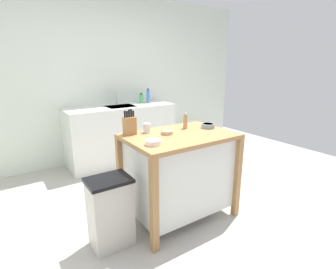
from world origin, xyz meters
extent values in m
plane|color=#ADA8A0|center=(0.00, 0.00, 0.00)|extent=(6.79, 6.79, 0.00)
cube|color=silver|center=(0.00, 2.18, 1.30)|extent=(5.79, 0.10, 2.60)
cube|color=#9E7042|center=(0.12, 0.04, 0.86)|extent=(1.05, 0.73, 0.04)
cube|color=silver|center=(0.12, 0.04, 0.47)|extent=(0.95, 0.63, 0.74)
cube|color=#9E7042|center=(-0.37, -0.29, 0.42)|extent=(0.06, 0.06, 0.84)
cube|color=#9E7042|center=(0.61, -0.29, 0.42)|extent=(0.06, 0.06, 0.84)
cube|color=#9E7042|center=(-0.37, 0.38, 0.42)|extent=(0.06, 0.06, 0.84)
cube|color=#9E7042|center=(0.61, 0.38, 0.42)|extent=(0.06, 0.06, 0.84)
cube|color=#9E7042|center=(-0.28, 0.31, 0.97)|extent=(0.11, 0.09, 0.17)
cylinder|color=black|center=(-0.33, 0.31, 1.09)|extent=(0.02, 0.02, 0.07)
cylinder|color=black|center=(-0.31, 0.31, 1.08)|extent=(0.02, 0.02, 0.06)
cylinder|color=black|center=(-0.28, 0.31, 1.09)|extent=(0.02, 0.02, 0.07)
cylinder|color=black|center=(-0.26, 0.31, 1.09)|extent=(0.02, 0.02, 0.08)
cylinder|color=black|center=(-0.24, 0.31, 1.08)|extent=(0.02, 0.02, 0.06)
cylinder|color=silver|center=(-0.27, -0.11, 0.90)|extent=(0.13, 0.13, 0.04)
cylinder|color=gray|center=(-0.27, -0.11, 0.92)|extent=(0.11, 0.11, 0.01)
cylinder|color=tan|center=(0.02, 0.11, 0.90)|extent=(0.11, 0.11, 0.03)
cylinder|color=brown|center=(0.02, 0.11, 0.91)|extent=(0.09, 0.09, 0.01)
cylinder|color=gray|center=(0.52, 0.08, 0.91)|extent=(0.14, 0.14, 0.05)
cylinder|color=#49555B|center=(0.52, 0.08, 0.93)|extent=(0.12, 0.12, 0.01)
cylinder|color=silver|center=(-0.12, 0.27, 0.93)|extent=(0.07, 0.07, 0.09)
cylinder|color=#AD7F4C|center=(0.31, 0.20, 0.95)|extent=(0.04, 0.04, 0.14)
sphere|color=#99999E|center=(0.31, 0.20, 1.04)|extent=(0.03, 0.03, 0.03)
cube|color=#B7B2A8|center=(-0.64, -0.01, 0.30)|extent=(0.34, 0.26, 0.60)
cube|color=black|center=(-0.64, -0.01, 0.61)|extent=(0.36, 0.28, 0.03)
cube|color=silver|center=(0.28, 1.83, 0.45)|extent=(1.69, 0.60, 0.91)
cube|color=silver|center=(0.28, 1.81, 0.89)|extent=(0.44, 0.36, 0.03)
cylinder|color=#B7BCC1|center=(0.28, 1.97, 1.02)|extent=(0.02, 0.02, 0.22)
cylinder|color=blue|center=(0.81, 1.87, 1.02)|extent=(0.05, 0.05, 0.22)
cylinder|color=black|center=(0.81, 1.87, 1.14)|extent=(0.03, 0.03, 0.02)
cylinder|color=green|center=(0.70, 1.91, 0.98)|extent=(0.06, 0.06, 0.15)
cylinder|color=black|center=(0.70, 1.91, 1.07)|extent=(0.04, 0.04, 0.02)
camera|label=1|loc=(-1.31, -1.88, 1.54)|focal=27.35mm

